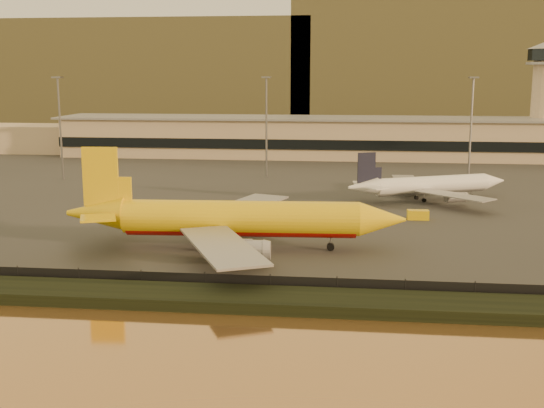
# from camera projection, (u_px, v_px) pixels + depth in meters

# --- Properties ---
(ground) EXTENTS (900.00, 900.00, 0.00)m
(ground) POSITION_uv_depth(u_px,v_px,m) (267.00, 265.00, 95.16)
(ground) COLOR black
(ground) RESTS_ON ground
(embankment) EXTENTS (320.00, 7.00, 1.40)m
(embankment) POSITION_uv_depth(u_px,v_px,m) (249.00, 299.00, 78.44)
(embankment) COLOR black
(embankment) RESTS_ON ground
(tarmac) EXTENTS (320.00, 220.00, 0.20)m
(tarmac) POSITION_uv_depth(u_px,v_px,m) (309.00, 170.00, 187.82)
(tarmac) COLOR #2D2D2D
(tarmac) RESTS_ON ground
(perimeter_fence) EXTENTS (300.00, 0.05, 2.20)m
(perimeter_fence) POSITION_uv_depth(u_px,v_px,m) (254.00, 284.00, 82.23)
(perimeter_fence) COLOR black
(perimeter_fence) RESTS_ON tarmac
(terminal_building) EXTENTS (202.00, 25.00, 12.60)m
(terminal_building) POSITION_uv_depth(u_px,v_px,m) (270.00, 137.00, 218.11)
(terminal_building) COLOR tan
(terminal_building) RESTS_ON tarmac
(control_tower) EXTENTS (11.20, 11.20, 35.50)m
(control_tower) POSITION_uv_depth(u_px,v_px,m) (543.00, 89.00, 210.94)
(control_tower) COLOR tan
(control_tower) RESTS_ON tarmac
(apron_light_masts) EXTENTS (152.20, 12.20, 25.40)m
(apron_light_masts) POSITION_uv_depth(u_px,v_px,m) (367.00, 118.00, 163.67)
(apron_light_masts) COLOR slate
(apron_light_masts) RESTS_ON tarmac
(distant_hills) EXTENTS (470.00, 160.00, 70.00)m
(distant_hills) POSITION_uv_depth(u_px,v_px,m) (301.00, 65.00, 423.29)
(distant_hills) COLOR brown
(distant_hills) RESTS_ON ground
(dhl_cargo_jet) EXTENTS (51.30, 50.23, 15.33)m
(dhl_cargo_jet) POSITION_uv_depth(u_px,v_px,m) (234.00, 219.00, 102.21)
(dhl_cargo_jet) COLOR yellow
(dhl_cargo_jet) RESTS_ON tarmac
(white_narrowbody_jet) EXTENTS (34.78, 32.88, 10.54)m
(white_narrowbody_jet) POSITION_uv_depth(u_px,v_px,m) (429.00, 185.00, 142.06)
(white_narrowbody_jet) COLOR white
(white_narrowbody_jet) RESTS_ON tarmac
(gse_vehicle_yellow) EXTENTS (3.91, 1.86, 1.74)m
(gse_vehicle_yellow) POSITION_uv_depth(u_px,v_px,m) (418.00, 215.00, 123.60)
(gse_vehicle_yellow) COLOR yellow
(gse_vehicle_yellow) RESTS_ON tarmac
(gse_vehicle_white) EXTENTS (4.96, 3.74, 2.04)m
(gse_vehicle_white) POSITION_uv_depth(u_px,v_px,m) (159.00, 207.00, 130.16)
(gse_vehicle_white) COLOR white
(gse_vehicle_white) RESTS_ON tarmac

